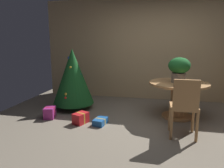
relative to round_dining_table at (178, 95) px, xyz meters
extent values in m
plane|color=#756B5B|center=(-0.42, -0.83, -0.47)|extent=(6.60, 6.60, 0.00)
cube|color=tan|center=(-0.42, 1.37, 0.83)|extent=(6.00, 0.10, 2.60)
cylinder|color=#B27F4C|center=(0.00, 0.00, -0.45)|extent=(0.59, 0.59, 0.04)
cylinder|color=#B27F4C|center=(0.00, 0.00, -0.11)|extent=(0.28, 0.28, 0.63)
cylinder|color=#B27F4C|center=(0.00, 0.00, 0.22)|extent=(1.14, 1.14, 0.04)
cylinder|color=#665B51|center=(-0.01, -0.02, 0.34)|extent=(0.27, 0.27, 0.19)
ellipsoid|color=#195623|center=(-0.01, -0.02, 0.58)|extent=(0.42, 0.42, 0.31)
sphere|color=red|center=(0.08, -0.02, 0.63)|extent=(0.07, 0.07, 0.07)
sphere|color=red|center=(-0.01, -0.11, 0.61)|extent=(0.07, 0.07, 0.07)
cylinder|color=#B27F4C|center=(-0.18, -0.70, -0.24)|extent=(0.04, 0.04, 0.46)
cylinder|color=#B27F4C|center=(0.18, -0.70, -0.24)|extent=(0.04, 0.04, 0.46)
cylinder|color=#B27F4C|center=(-0.18, -1.06, -0.24)|extent=(0.04, 0.04, 0.46)
cylinder|color=#B27F4C|center=(0.18, -1.06, -0.24)|extent=(0.04, 0.04, 0.46)
cube|color=#B27F4C|center=(0.00, -0.88, 0.02)|extent=(0.41, 0.40, 0.05)
cube|color=#B27F4C|center=(0.00, -1.05, 0.26)|extent=(0.37, 0.05, 0.43)
cylinder|color=brown|center=(-2.26, 0.12, -0.41)|extent=(0.10, 0.10, 0.12)
cone|color=#195623|center=(-2.26, 0.12, 0.27)|extent=(0.92, 0.92, 1.23)
sphere|color=gold|center=(-2.28, -0.23, -0.06)|extent=(0.06, 0.06, 0.06)
sphere|color=gold|center=(-2.25, -0.01, 0.49)|extent=(0.06, 0.06, 0.06)
sphere|color=#2D51A8|center=(-2.32, 0.09, 0.68)|extent=(0.07, 0.07, 0.07)
sphere|color=red|center=(-2.28, -0.24, -0.14)|extent=(0.07, 0.07, 0.07)
sphere|color=#2D51A8|center=(-2.08, 0.10, 0.33)|extent=(0.06, 0.06, 0.06)
sphere|color=red|center=(-2.29, 0.30, 0.33)|extent=(0.04, 0.04, 0.04)
cube|color=#9E287A|center=(-2.48, -0.58, -0.36)|extent=(0.24, 0.30, 0.22)
cube|color=red|center=(-2.48, -0.58, -0.36)|extent=(0.19, 0.07, 0.22)
cube|color=#1E569E|center=(-1.41, -0.69, -0.41)|extent=(0.24, 0.33, 0.11)
cube|color=gold|center=(-1.41, -0.69, -0.41)|extent=(0.20, 0.06, 0.11)
cube|color=red|center=(-1.78, -0.72, -0.37)|extent=(0.28, 0.33, 0.20)
cube|color=gold|center=(-1.78, -0.72, -0.37)|extent=(0.19, 0.10, 0.20)
camera|label=1|loc=(-0.45, -4.14, 0.99)|focal=33.06mm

